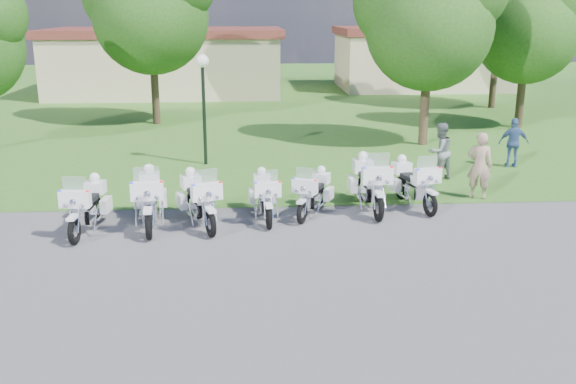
{
  "coord_description": "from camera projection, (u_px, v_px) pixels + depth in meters",
  "views": [
    {
      "loc": [
        -1.08,
        -13.94,
        5.3
      ],
      "look_at": [
        -0.07,
        1.2,
        0.95
      ],
      "focal_mm": 40.0,
      "sensor_mm": 36.0,
      "label": 1
    }
  ],
  "objects": [
    {
      "name": "bystander_c",
      "position": [
        514.0,
        143.0,
        22.02
      ],
      "size": [
        1.05,
        0.57,
        1.71
      ],
      "primitive_type": "imported",
      "rotation": [
        0.0,
        0.0,
        2.98
      ],
      "color": "#3A588C",
      "rests_on": "ground"
    },
    {
      "name": "motorcycle_4",
      "position": [
        313.0,
        192.0,
        17.02
      ],
      "size": [
        1.25,
        1.99,
        1.43
      ],
      "rotation": [
        0.0,
        0.0,
        2.71
      ],
      "color": "black",
      "rests_on": "ground"
    },
    {
      "name": "tree_2",
      "position": [
        429.0,
        14.0,
        24.58
      ],
      "size": [
        5.78,
        4.93,
        7.7
      ],
      "color": "#38281C",
      "rests_on": "ground"
    },
    {
      "name": "bystander_a",
      "position": [
        480.0,
        166.0,
        18.34
      ],
      "size": [
        0.83,
        0.71,
        1.93
      ],
      "primitive_type": "imported",
      "rotation": [
        0.0,
        0.0,
        2.71
      ],
      "color": "tan",
      "rests_on": "ground"
    },
    {
      "name": "grass_lawn",
      "position": [
        262.0,
        95.0,
        40.79
      ],
      "size": [
        100.0,
        48.0,
        0.01
      ],
      "primitive_type": "cube",
      "color": "#3B6C22",
      "rests_on": "ground"
    },
    {
      "name": "building_east",
      "position": [
        421.0,
        58.0,
        43.8
      ],
      "size": [
        11.44,
        7.28,
        4.1
      ],
      "color": "#C3B28D",
      "rests_on": "ground"
    },
    {
      "name": "motorcycle_1",
      "position": [
        149.0,
        198.0,
        16.09
      ],
      "size": [
        1.0,
        2.56,
        1.72
      ],
      "rotation": [
        0.0,
        0.0,
        3.25
      ],
      "color": "black",
      "rests_on": "ground"
    },
    {
      "name": "motorcycle_5",
      "position": [
        369.0,
        183.0,
        17.42
      ],
      "size": [
        0.91,
        2.62,
        1.76
      ],
      "rotation": [
        0.0,
        0.0,
        3.19
      ],
      "color": "black",
      "rests_on": "ground"
    },
    {
      "name": "tree_3",
      "position": [
        527.0,
        22.0,
        28.42
      ],
      "size": [
        5.35,
        4.57,
        7.14
      ],
      "color": "#38281C",
      "rests_on": "ground"
    },
    {
      "name": "motorcycle_0",
      "position": [
        87.0,
        205.0,
        15.72
      ],
      "size": [
        0.89,
        2.35,
        1.58
      ],
      "rotation": [
        0.0,
        0.0,
        3.05
      ],
      "color": "black",
      "rests_on": "ground"
    },
    {
      "name": "ground",
      "position": [
        294.0,
        245.0,
        14.9
      ],
      "size": [
        100.0,
        100.0,
        0.0
      ],
      "primitive_type": "plane",
      "color": "#58585D",
      "rests_on": "ground"
    },
    {
      "name": "bystander_b",
      "position": [
        440.0,
        152.0,
        20.39
      ],
      "size": [
        1.12,
        1.04,
        1.83
      ],
      "primitive_type": "imported",
      "rotation": [
        0.0,
        0.0,
        -2.63
      ],
      "color": "slate",
      "rests_on": "ground"
    },
    {
      "name": "motorcycle_3",
      "position": [
        265.0,
        195.0,
        16.68
      ],
      "size": [
        0.82,
        2.2,
        1.48
      ],
      "rotation": [
        0.0,
        0.0,
        3.22
      ],
      "color": "black",
      "rests_on": "ground"
    },
    {
      "name": "motorcycle_2",
      "position": [
        199.0,
        199.0,
        16.15
      ],
      "size": [
        1.29,
        2.34,
        1.63
      ],
      "rotation": [
        0.0,
        0.0,
        3.47
      ],
      "color": "black",
      "rests_on": "ground"
    },
    {
      "name": "motorcycle_6",
      "position": [
        413.0,
        183.0,
        17.71
      ],
      "size": [
        1.11,
        2.35,
        1.6
      ],
      "rotation": [
        0.0,
        0.0,
        3.37
      ],
      "color": "black",
      "rests_on": "ground"
    },
    {
      "name": "lamp_post",
      "position": [
        203.0,
        81.0,
        21.86
      ],
      "size": [
        0.44,
        0.44,
        3.82
      ],
      "color": "black",
      "rests_on": "ground"
    },
    {
      "name": "building_west",
      "position": [
        167.0,
        61.0,
        40.8
      ],
      "size": [
        14.56,
        8.32,
        4.1
      ],
      "color": "#C3B28D",
      "rests_on": "ground"
    },
    {
      "name": "tree_1",
      "position": [
        149.0,
        5.0,
        29.18
      ],
      "size": [
        6.17,
        5.26,
        8.23
      ],
      "color": "#38281C",
      "rests_on": "ground"
    }
  ]
}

